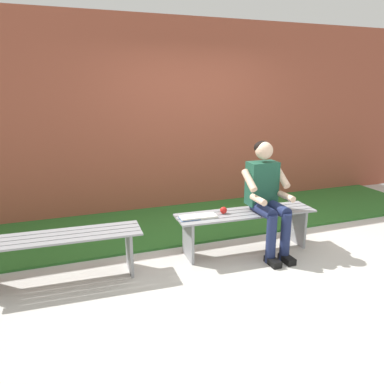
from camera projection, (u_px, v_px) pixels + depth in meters
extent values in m
cube|color=beige|center=(192.00, 316.00, 3.19)|extent=(10.00, 7.00, 0.04)
cube|color=#2D6B28|center=(135.00, 222.00, 5.32)|extent=(9.00, 2.03, 0.03)
cube|color=#9E4C38|center=(157.00, 117.00, 5.67)|extent=(9.50, 0.24, 2.84)
cube|color=gray|center=(240.00, 209.00, 4.45)|extent=(1.64, 0.16, 0.02)
cube|color=gray|center=(244.00, 211.00, 4.35)|extent=(1.64, 0.16, 0.02)
cube|color=gray|center=(248.00, 214.00, 4.26)|extent=(1.64, 0.16, 0.02)
cube|color=gray|center=(252.00, 217.00, 4.16)|extent=(1.64, 0.16, 0.02)
cube|color=gray|center=(297.00, 226.00, 4.57)|extent=(0.04, 0.36, 0.46)
cube|color=gray|center=(188.00, 239.00, 4.16)|extent=(0.04, 0.36, 0.46)
cube|color=gray|center=(58.00, 231.00, 3.77)|extent=(1.60, 0.15, 0.02)
cube|color=gray|center=(58.00, 235.00, 3.67)|extent=(1.60, 0.15, 0.02)
cube|color=gray|center=(58.00, 239.00, 3.58)|extent=(1.60, 0.15, 0.02)
cube|color=gray|center=(57.00, 243.00, 3.48)|extent=(1.60, 0.15, 0.02)
cube|color=gray|center=(129.00, 250.00, 3.89)|extent=(0.04, 0.36, 0.46)
cube|color=#1E513D|center=(262.00, 183.00, 4.30)|extent=(0.34, 0.20, 0.50)
sphere|color=beige|center=(264.00, 151.00, 4.19)|extent=(0.20, 0.20, 0.20)
ellipsoid|color=black|center=(263.00, 148.00, 4.20)|extent=(0.20, 0.19, 0.15)
cylinder|color=navy|center=(277.00, 208.00, 4.22)|extent=(0.13, 0.40, 0.13)
cylinder|color=navy|center=(263.00, 210.00, 4.16)|extent=(0.13, 0.40, 0.13)
cylinder|color=navy|center=(285.00, 237.00, 4.11)|extent=(0.11, 0.11, 0.55)
cube|color=black|center=(287.00, 259.00, 4.12)|extent=(0.10, 0.22, 0.07)
cylinder|color=navy|center=(271.00, 239.00, 4.05)|extent=(0.11, 0.11, 0.55)
cube|color=black|center=(273.00, 262.00, 4.06)|extent=(0.10, 0.22, 0.07)
cylinder|color=beige|center=(282.00, 177.00, 4.28)|extent=(0.08, 0.28, 0.23)
cylinder|color=beige|center=(286.00, 196.00, 4.17)|extent=(0.07, 0.26, 0.07)
cylinder|color=beige|center=(249.00, 180.00, 4.14)|extent=(0.08, 0.28, 0.23)
cylinder|color=beige|center=(258.00, 200.00, 4.05)|extent=(0.07, 0.26, 0.07)
sphere|color=red|center=(224.00, 210.00, 4.24)|extent=(0.08, 0.08, 0.08)
cube|color=white|center=(207.00, 216.00, 4.14)|extent=(0.21, 0.16, 0.02)
cube|color=white|center=(189.00, 218.00, 4.08)|extent=(0.21, 0.16, 0.02)
cube|color=#1E478C|center=(198.00, 217.00, 4.11)|extent=(0.42, 0.17, 0.01)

